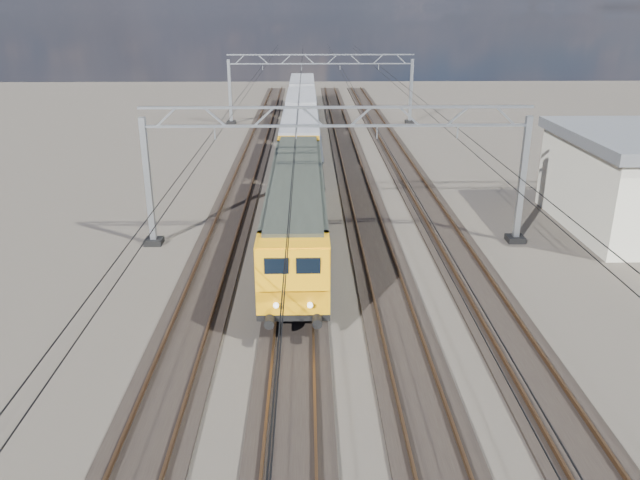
{
  "coord_description": "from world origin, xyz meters",
  "views": [
    {
      "loc": [
        -1.46,
        -26.61,
        11.61
      ],
      "look_at": [
        -0.94,
        -1.99,
        2.4
      ],
      "focal_mm": 35.0,
      "sensor_mm": 36.0,
      "label": 1
    }
  ],
  "objects_px": {
    "locomotive": "(297,204)",
    "hopper_wagon_third": "(302,91)",
    "catenary_gantry_far": "(321,86)",
    "hopper_wagon_lead": "(300,137)",
    "hopper_wagon_mid": "(301,109)",
    "catenary_gantry_mid": "(336,170)"
  },
  "relations": [
    {
      "from": "catenary_gantry_mid",
      "to": "hopper_wagon_third",
      "type": "xyz_separation_m",
      "value": [
        -2.0,
        45.48,
        -1.67
      ]
    },
    {
      "from": "locomotive",
      "to": "catenary_gantry_far",
      "type": "bearing_deg",
      "value": 86.87
    },
    {
      "from": "locomotive",
      "to": "hopper_wagon_mid",
      "type": "bearing_deg",
      "value": 90.0
    },
    {
      "from": "locomotive",
      "to": "catenary_gantry_mid",
      "type": "bearing_deg",
      "value": 17.01
    },
    {
      "from": "catenary_gantry_far",
      "to": "locomotive",
      "type": "bearing_deg",
      "value": -93.13
    },
    {
      "from": "catenary_gantry_mid",
      "to": "catenary_gantry_far",
      "type": "bearing_deg",
      "value": 90.0
    },
    {
      "from": "hopper_wagon_lead",
      "to": "hopper_wagon_mid",
      "type": "distance_m",
      "value": 14.2
    },
    {
      "from": "locomotive",
      "to": "hopper_wagon_third",
      "type": "bearing_deg",
      "value": 90.0
    },
    {
      "from": "catenary_gantry_far",
      "to": "hopper_wagon_third",
      "type": "height_order",
      "value": "catenary_gantry_far"
    },
    {
      "from": "hopper_wagon_lead",
      "to": "catenary_gantry_far",
      "type": "bearing_deg",
      "value": 83.96
    },
    {
      "from": "locomotive",
      "to": "hopper_wagon_mid",
      "type": "relative_size",
      "value": 1.62
    },
    {
      "from": "hopper_wagon_third",
      "to": "locomotive",
      "type": "bearing_deg",
      "value": -90.0
    },
    {
      "from": "catenary_gantry_mid",
      "to": "hopper_wagon_mid",
      "type": "distance_m",
      "value": 31.39
    },
    {
      "from": "locomotive",
      "to": "hopper_wagon_third",
      "type": "distance_m",
      "value": 46.1
    },
    {
      "from": "catenary_gantry_mid",
      "to": "hopper_wagon_lead",
      "type": "bearing_deg",
      "value": 96.68
    },
    {
      "from": "hopper_wagon_lead",
      "to": "locomotive",
      "type": "bearing_deg",
      "value": -90.0
    },
    {
      "from": "catenary_gantry_mid",
      "to": "hopper_wagon_lead",
      "type": "height_order",
      "value": "catenary_gantry_mid"
    },
    {
      "from": "locomotive",
      "to": "hopper_wagon_third",
      "type": "xyz_separation_m",
      "value": [
        -0.0,
        46.1,
        -0.09
      ]
    },
    {
      "from": "catenary_gantry_far",
      "to": "locomotive",
      "type": "xyz_separation_m",
      "value": [
        -2.0,
        -36.61,
        -1.58
      ]
    },
    {
      "from": "catenary_gantry_mid",
      "to": "hopper_wagon_mid",
      "type": "bearing_deg",
      "value": 93.66
    },
    {
      "from": "catenary_gantry_mid",
      "to": "hopper_wagon_third",
      "type": "bearing_deg",
      "value": 92.52
    },
    {
      "from": "catenary_gantry_far",
      "to": "locomotive",
      "type": "distance_m",
      "value": 36.7
    }
  ]
}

